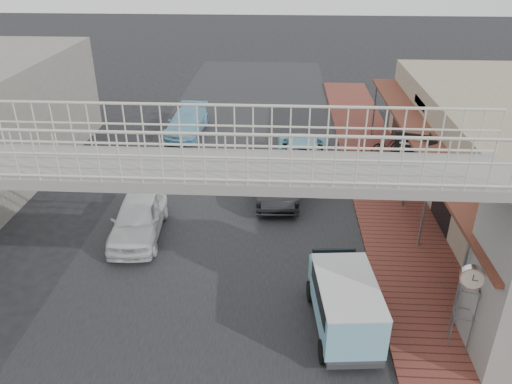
# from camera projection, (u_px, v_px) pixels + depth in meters

# --- Properties ---
(ground) EXTENTS (120.00, 120.00, 0.00)m
(ground) POSITION_uv_depth(u_px,v_px,m) (221.00, 257.00, 17.13)
(ground) COLOR black
(ground) RESTS_ON ground
(road_strip) EXTENTS (10.00, 60.00, 0.01)m
(road_strip) POSITION_uv_depth(u_px,v_px,m) (221.00, 257.00, 17.12)
(road_strip) COLOR black
(road_strip) RESTS_ON ground
(sidewalk) EXTENTS (3.00, 40.00, 0.10)m
(sidewalk) POSITION_uv_depth(u_px,v_px,m) (395.00, 217.00, 19.45)
(sidewalk) COLOR brown
(sidewalk) RESTS_ON ground
(footbridge) EXTENTS (16.40, 2.40, 6.34)m
(footbridge) POSITION_uv_depth(u_px,v_px,m) (197.00, 242.00, 12.12)
(footbridge) COLOR gray
(footbridge) RESTS_ON ground
(white_hatchback) EXTENTS (1.99, 4.32, 1.43)m
(white_hatchback) POSITION_uv_depth(u_px,v_px,m) (138.00, 218.00, 18.08)
(white_hatchback) COLOR white
(white_hatchback) RESTS_ON ground
(dark_sedan) EXTENTS (1.89, 4.84, 1.57)m
(dark_sedan) POSITION_uv_depth(u_px,v_px,m) (276.00, 177.00, 20.96)
(dark_sedan) COLOR black
(dark_sedan) RESTS_ON ground
(angkot_curb) EXTENTS (2.76, 5.54, 1.51)m
(angkot_curb) POSITION_uv_depth(u_px,v_px,m) (302.00, 152.00, 23.54)
(angkot_curb) COLOR #7AC0D4
(angkot_curb) RESTS_ON ground
(angkot_far) EXTENTS (2.07, 4.58, 1.30)m
(angkot_far) POSITION_uv_depth(u_px,v_px,m) (187.00, 122.00, 27.58)
(angkot_far) COLOR #7CBAD7
(angkot_far) RESTS_ON ground
(angkot_van) EXTENTS (1.89, 3.64, 1.72)m
(angkot_van) POSITION_uv_depth(u_px,v_px,m) (345.00, 298.00, 13.47)
(angkot_van) COLOR black
(angkot_van) RESTS_ON ground
(motorcycle_near) EXTENTS (1.66, 0.69, 0.85)m
(motorcycle_near) POSITION_uv_depth(u_px,v_px,m) (352.00, 158.00, 23.45)
(motorcycle_near) COLOR black
(motorcycle_near) RESTS_ON sidewalk
(motorcycle_far) EXTENTS (1.78, 0.98, 1.03)m
(motorcycle_far) POSITION_uv_depth(u_px,v_px,m) (387.00, 145.00, 24.67)
(motorcycle_far) COLOR black
(motorcycle_far) RESTS_ON sidewalk
(street_clock) EXTENTS (0.65, 0.59, 2.52)m
(street_clock) POSITION_uv_depth(u_px,v_px,m) (471.00, 281.00, 12.37)
(street_clock) COLOR #59595B
(street_clock) RESTS_ON sidewalk
(arrow_sign) EXTENTS (1.93, 1.29, 3.20)m
(arrow_sign) POSITION_uv_depth(u_px,v_px,m) (433.00, 149.00, 18.77)
(arrow_sign) COLOR #59595B
(arrow_sign) RESTS_ON sidewalk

